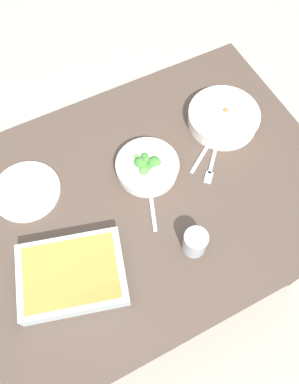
{
  "coord_description": "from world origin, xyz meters",
  "views": [
    {
      "loc": [
        0.26,
        0.51,
        1.87
      ],
      "look_at": [
        0.0,
        0.0,
        0.74
      ],
      "focal_mm": 36.42,
      "sensor_mm": 36.0,
      "label": 1
    }
  ],
  "objects": [
    {
      "name": "drink_cup",
      "position": [
        -0.03,
        0.23,
        0.78
      ],
      "size": [
        0.07,
        0.07,
        0.08
      ],
      "color": "#B2BCC6",
      "rests_on": "dining_table"
    },
    {
      "name": "baking_dish",
      "position": [
        0.32,
        0.15,
        0.77
      ],
      "size": [
        0.35,
        0.29,
        0.06
      ],
      "color": "silver",
      "rests_on": "dining_table"
    },
    {
      "name": "dining_table",
      "position": [
        0.0,
        0.0,
        0.65
      ],
      "size": [
        1.2,
        0.9,
        0.74
      ],
      "color": "#4C3D33",
      "rests_on": "ground_plane"
    },
    {
      "name": "side_plate",
      "position": [
        0.35,
        -0.18,
        0.75
      ],
      "size": [
        0.22,
        0.22,
        0.01
      ],
      "primitive_type": "cylinder",
      "color": "silver",
      "rests_on": "dining_table"
    },
    {
      "name": "broccoli_bowl",
      "position": [
        -0.03,
        -0.07,
        0.77
      ],
      "size": [
        0.21,
        0.21,
        0.07
      ],
      "color": "white",
      "rests_on": "dining_table"
    },
    {
      "name": "fork_on_table",
      "position": [
        -0.23,
        0.0,
        0.74
      ],
      "size": [
        0.13,
        0.14,
        0.01
      ],
      "color": "silver",
      "rests_on": "dining_table"
    },
    {
      "name": "spoon_by_broccoli",
      "position": [
        0.01,
        0.03,
        0.74
      ],
      "size": [
        0.08,
        0.17,
        0.01
      ],
      "color": "silver",
      "rests_on": "dining_table"
    },
    {
      "name": "ground_plane",
      "position": [
        0.0,
        0.0,
        0.0
      ],
      "size": [
        6.0,
        6.0,
        0.0
      ],
      "primitive_type": "plane",
      "color": "#B2A899"
    },
    {
      "name": "spoon_by_stew",
      "position": [
        -0.25,
        -0.06,
        0.74
      ],
      "size": [
        0.16,
        0.11,
        0.01
      ],
      "color": "silver",
      "rests_on": "dining_table"
    },
    {
      "name": "stew_bowl",
      "position": [
        -0.36,
        -0.13,
        0.77
      ],
      "size": [
        0.25,
        0.25,
        0.06
      ],
      "color": "white",
      "rests_on": "dining_table"
    }
  ]
}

